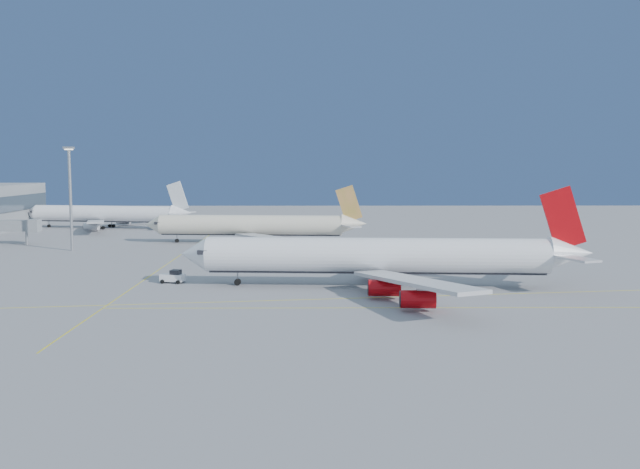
{
  "coord_description": "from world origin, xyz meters",
  "views": [
    {
      "loc": [
        -7.58,
        -121.44,
        22.1
      ],
      "look_at": [
        -6.39,
        29.17,
        7.0
      ],
      "focal_mm": 40.0,
      "sensor_mm": 36.0,
      "label": 1
    }
  ],
  "objects_px": {
    "airliner_third": "(107,214)",
    "light_mast": "(70,190)",
    "pushback_tug": "(173,277)",
    "airliner_etihad": "(255,225)",
    "airliner_virgin": "(385,256)"
  },
  "relations": [
    {
      "from": "airliner_third",
      "to": "light_mast",
      "type": "bearing_deg",
      "value": -72.46
    },
    {
      "from": "pushback_tug",
      "to": "light_mast",
      "type": "relative_size",
      "value": 0.18
    },
    {
      "from": "light_mast",
      "to": "airliner_third",
      "type": "bearing_deg",
      "value": 98.2
    },
    {
      "from": "pushback_tug",
      "to": "airliner_third",
      "type": "bearing_deg",
      "value": 122.8
    },
    {
      "from": "airliner_etihad",
      "to": "airliner_third",
      "type": "distance_m",
      "value": 70.75
    },
    {
      "from": "airliner_virgin",
      "to": "light_mast",
      "type": "bearing_deg",
      "value": 147.62
    },
    {
      "from": "airliner_etihad",
      "to": "pushback_tug",
      "type": "xyz_separation_m",
      "value": [
        -9.84,
        -65.85,
        -3.8
      ]
    },
    {
      "from": "airliner_virgin",
      "to": "airliner_etihad",
      "type": "height_order",
      "value": "airliner_virgin"
    },
    {
      "from": "airliner_third",
      "to": "light_mast",
      "type": "relative_size",
      "value": 2.3
    },
    {
      "from": "pushback_tug",
      "to": "airliner_virgin",
      "type": "bearing_deg",
      "value": 4.68
    },
    {
      "from": "pushback_tug",
      "to": "light_mast",
      "type": "xyz_separation_m",
      "value": [
        -35.33,
        49.26,
        14.34
      ]
    },
    {
      "from": "airliner_etihad",
      "to": "pushback_tug",
      "type": "bearing_deg",
      "value": -94.05
    },
    {
      "from": "light_mast",
      "to": "pushback_tug",
      "type": "bearing_deg",
      "value": -54.35
    },
    {
      "from": "airliner_virgin",
      "to": "airliner_etihad",
      "type": "xyz_separation_m",
      "value": [
        -29.01,
        70.24,
        -0.56
      ]
    },
    {
      "from": "airliner_third",
      "to": "pushback_tug",
      "type": "xyz_separation_m",
      "value": [
        44.29,
        -111.42,
        -3.78
      ]
    }
  ]
}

